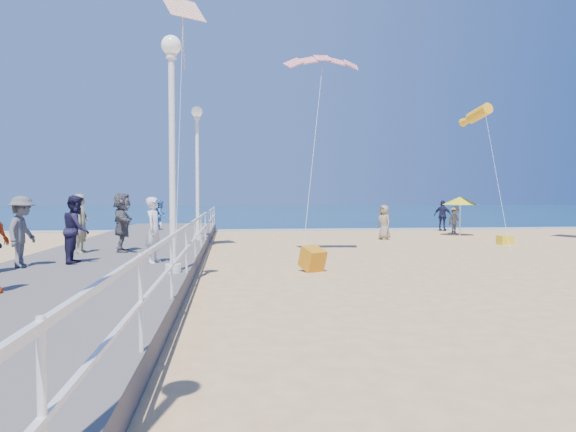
{
  "coord_description": "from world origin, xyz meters",
  "views": [
    {
      "loc": [
        -4.06,
        -11.78,
        2.12
      ],
      "look_at": [
        -2.5,
        2.0,
        1.6
      ],
      "focal_mm": 32.0,
      "sensor_mm": 36.0,
      "label": 1
    }
  ],
  "objects": [
    {
      "name": "ground",
      "position": [
        0.0,
        0.0,
        0.0
      ],
      "size": [
        160.0,
        160.0,
        0.0
      ],
      "primitive_type": "plane",
      "color": "#E1B375",
      "rests_on": "ground"
    },
    {
      "name": "ocean",
      "position": [
        0.0,
        65.0,
        0.01
      ],
      "size": [
        160.0,
        90.0,
        0.05
      ],
      "primitive_type": "cube",
      "color": "#0D2F4F",
      "rests_on": "ground"
    },
    {
      "name": "surf_line",
      "position": [
        0.0,
        20.5,
        0.03
      ],
      "size": [
        160.0,
        1.2,
        0.04
      ],
      "primitive_type": "cube",
      "color": "silver",
      "rests_on": "ground"
    },
    {
      "name": "boardwalk",
      "position": [
        -7.5,
        0.0,
        0.2
      ],
      "size": [
        5.0,
        44.0,
        0.4
      ],
      "primitive_type": "cube",
      "color": "slate",
      "rests_on": "ground"
    },
    {
      "name": "railing",
      "position": [
        -5.05,
        0.0,
        1.25
      ],
      "size": [
        0.05,
        42.0,
        0.55
      ],
      "color": "white",
      "rests_on": "boardwalk"
    },
    {
      "name": "lamp_post_mid",
      "position": [
        -5.35,
        0.0,
        3.66
      ],
      "size": [
        0.44,
        0.44,
        5.32
      ],
      "color": "white",
      "rests_on": "boardwalk"
    },
    {
      "name": "lamp_post_far",
      "position": [
        -5.35,
        9.0,
        3.66
      ],
      "size": [
        0.44,
        0.44,
        5.32
      ],
      "color": "white",
      "rests_on": "boardwalk"
    },
    {
      "name": "woman_holding_toddler",
      "position": [
        -6.02,
        1.78,
        1.26
      ],
      "size": [
        0.56,
        0.71,
        1.71
      ],
      "primitive_type": "imported",
      "rotation": [
        0.0,
        0.0,
        1.31
      ],
      "color": "silver",
      "rests_on": "boardwalk"
    },
    {
      "name": "toddler_held",
      "position": [
        -5.87,
        1.93,
        1.64
      ],
      "size": [
        0.38,
        0.44,
        0.78
      ],
      "primitive_type": "imported",
      "rotation": [
        0.0,
        0.0,
        1.31
      ],
      "color": "#3671CC",
      "rests_on": "boardwalk"
    },
    {
      "name": "spectator_2",
      "position": [
        -9.11,
        1.34,
        1.27
      ],
      "size": [
        0.71,
        1.16,
        1.75
      ],
      "primitive_type": "imported",
      "rotation": [
        0.0,
        0.0,
        1.51
      ],
      "color": "#545358",
      "rests_on": "boardwalk"
    },
    {
      "name": "spectator_5",
      "position": [
        -7.41,
        4.7,
        1.32
      ],
      "size": [
        0.81,
        1.78,
        1.85
      ],
      "primitive_type": "imported",
      "rotation": [
        0.0,
        0.0,
        1.73
      ],
      "color": "#515155",
      "rests_on": "boardwalk"
    },
    {
      "name": "spectator_6",
      "position": [
        -8.58,
        4.48,
        1.3
      ],
      "size": [
        0.46,
        0.67,
        1.81
      ],
      "primitive_type": "imported",
      "rotation": [
        0.0,
        0.0,
        1.53
      ],
      "color": "gray",
      "rests_on": "boardwalk"
    },
    {
      "name": "spectator_7",
      "position": [
        -8.03,
        2.03,
        1.28
      ],
      "size": [
        0.75,
        0.92,
        1.76
      ],
      "primitive_type": "imported",
      "rotation": [
        0.0,
        0.0,
        1.67
      ],
      "color": "#1B1734",
      "rests_on": "boardwalk"
    },
    {
      "name": "beach_walker_a",
      "position": [
        8.66,
        16.07,
        0.79
      ],
      "size": [
        1.18,
        0.97,
        1.59
      ],
      "primitive_type": "imported",
      "rotation": [
        0.0,
        0.0,
        0.44
      ],
      "color": "slate",
      "rests_on": "ground"
    },
    {
      "name": "beach_walker_b",
      "position": [
        9.06,
        18.68,
        0.95
      ],
      "size": [
        1.14,
        1.09,
        1.9
      ],
      "primitive_type": "imported",
      "rotation": [
        0.0,
        0.0,
        2.4
      ],
      "color": "#1B1D3C",
      "rests_on": "ground"
    },
    {
      "name": "beach_walker_c",
      "position": [
        3.52,
        12.84,
        0.86
      ],
      "size": [
        0.83,
        0.99,
        1.71
      ],
      "primitive_type": "imported",
      "rotation": [
        0.0,
        0.0,
        -1.16
      ],
      "color": "gray",
      "rests_on": "ground"
    },
    {
      "name": "box_kite",
      "position": [
        -1.75,
        2.5,
        0.3
      ],
      "size": [
        0.81,
        0.88,
        0.74
      ],
      "primitive_type": "cube",
      "rotation": [
        0.31,
        0.0,
        0.47
      ],
      "color": "#C44D0B",
      "rests_on": "ground"
    },
    {
      "name": "beach_umbrella",
      "position": [
        8.37,
        14.81,
        1.91
      ],
      "size": [
        1.9,
        1.9,
        2.14
      ],
      "color": "white",
      "rests_on": "ground"
    },
    {
      "name": "beach_chair_left",
      "position": [
        8.04,
        9.63,
        0.2
      ],
      "size": [
        0.55,
        0.55,
        0.4
      ],
      "primitive_type": "cube",
      "color": "yellow",
      "rests_on": "ground"
    },
    {
      "name": "kite_parafoil",
      "position": [
        -0.83,
        6.04,
        6.96
      ],
      "size": [
        2.64,
        0.94,
        0.65
      ],
      "primitive_type": null,
      "rotation": [
        0.44,
        0.0,
        0.0
      ],
      "color": "red"
    },
    {
      "name": "kite_windsock",
      "position": [
        8.12,
        12.33,
        6.22
      ],
      "size": [
        0.96,
        2.43,
        1.03
      ],
      "primitive_type": "cylinder",
      "rotation": [
        1.36,
        0.0,
        0.17
      ],
      "color": "#FFAD15"
    },
    {
      "name": "kite_diamond_redwhite",
      "position": [
        -5.73,
        7.52,
        9.01
      ],
      "size": [
        1.7,
        1.55,
        1.02
      ],
      "primitive_type": "cube",
      "rotation": [
        0.8,
        0.0,
        0.53
      ],
      "color": "orange"
    }
  ]
}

